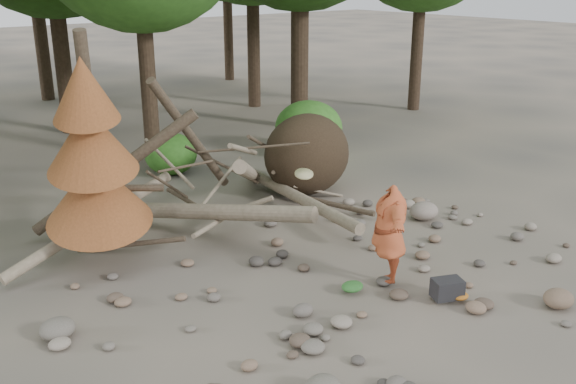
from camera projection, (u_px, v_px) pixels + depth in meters
ground at (355, 286)px, 11.17m from camera, size 120.00×120.00×0.00m
deadfall_pile at (290, 161)px, 15.17m from camera, size 8.55×5.24×3.30m
dead_conifer at (93, 160)px, 11.09m from camera, size 2.06×2.16×4.35m
bush_mid at (171, 154)px, 17.18m from camera, size 1.40×1.40×1.12m
bush_right at (309, 128)px, 19.02m from camera, size 2.00×2.00×1.60m
frisbee_thrower at (389, 234)px, 10.91m from camera, size 2.64×1.94×2.21m
backpack at (447, 292)px, 10.63m from camera, size 0.58×0.50×0.33m
cloth_green at (352, 289)px, 10.91m from camera, size 0.40×0.34×0.15m
cloth_orange at (460, 299)px, 10.64m from camera, size 0.30×0.25×0.11m
boulder_front_right at (559, 299)px, 10.43m from camera, size 0.52×0.47×0.31m
boulder_mid_right at (424, 211)px, 14.12m from camera, size 0.66×0.59×0.39m
boulder_mid_left at (57, 329)px, 9.55m from camera, size 0.53×0.48×0.32m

